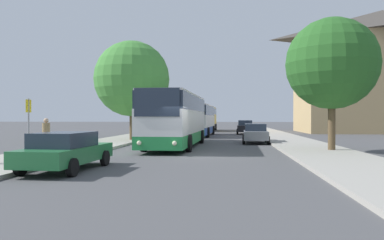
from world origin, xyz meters
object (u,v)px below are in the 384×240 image
parked_car_left_curb (66,150)px  bus_stop_sign (29,120)px  parked_car_right_near (255,133)px  parked_car_right_far (245,127)px  pedestrian_waiting_near (46,136)px  tree_right_near (332,64)px  bus_rear (206,118)px  bus_front (177,119)px  tree_left_far (146,90)px  tree_left_near (132,79)px  bus_middle (199,119)px

parked_car_left_curb → bus_stop_sign: 4.90m
parked_car_right_near → bus_stop_sign: bearing=49.2°
parked_car_right_near → parked_car_right_far: (-0.09, 15.85, 0.07)m
pedestrian_waiting_near → tree_right_near: 15.58m
parked_car_right_far → bus_rear: bearing=-61.5°
bus_front → pedestrian_waiting_near: (-5.25, -7.44, -0.81)m
parked_car_left_curb → bus_stop_sign: bus_stop_sign is taller
bus_rear → tree_left_far: size_ratio=1.52×
bus_rear → tree_left_far: tree_left_far is taller
tree_left_near → tree_right_near: bearing=-31.4°
bus_front → parked_car_left_curb: 11.64m
parked_car_right_near → tree_right_near: size_ratio=0.64×
bus_middle → bus_stop_sign: size_ratio=4.16×
parked_car_left_curb → tree_right_near: 14.94m
bus_front → bus_stop_sign: size_ratio=4.51×
bus_rear → tree_right_near: (9.03, -33.48, 3.09)m
bus_rear → pedestrian_waiting_near: bus_rear is taller
bus_front → bus_stop_sign: (-5.87, -7.90, -0.04)m
tree_left_far → parked_car_left_curb: bearing=-84.0°
tree_left_near → tree_right_near: size_ratio=1.09×
bus_front → bus_middle: bearing=90.6°
tree_left_far → parked_car_right_far: bearing=28.6°
bus_front → parked_car_left_curb: bearing=-100.9°
tree_left_near → bus_middle: bearing=64.8°
bus_rear → parked_car_right_far: bus_rear is taller
pedestrian_waiting_near → tree_left_near: tree_left_near is taller
bus_stop_sign → pedestrian_waiting_near: bus_stop_sign is taller
bus_rear → bus_middle: bearing=-88.5°
bus_front → bus_middle: size_ratio=1.08×
bus_middle → bus_rear: bus_rear is taller
bus_stop_sign → pedestrian_waiting_near: bearing=37.0°
pedestrian_waiting_near → tree_left_far: 22.11m
bus_rear → pedestrian_waiting_near: 38.30m
bus_stop_sign → tree_left_far: (0.65, 22.24, 3.07)m
parked_car_right_far → parked_car_right_near: bearing=92.0°
parked_car_right_near → tree_right_near: 9.17m
bus_middle → tree_right_near: size_ratio=1.52×
parked_car_right_near → bus_stop_sign: 16.67m
parked_car_left_curb → tree_right_near: size_ratio=0.64×
bus_middle → tree_left_near: 11.45m
bus_front → bus_middle: bus_front is taller
bus_rear → bus_front: bearing=-89.2°
tree_left_far → pedestrian_waiting_near: bearing=-90.1°
bus_front → parked_car_right_near: bearing=39.7°
pedestrian_waiting_near → bus_middle: bearing=40.2°
parked_car_right_far → parked_car_left_curb: bearing=77.6°
bus_front → pedestrian_waiting_near: size_ratio=6.85×
tree_right_near → bus_front: bearing=161.9°
bus_front → parked_car_left_curb: size_ratio=2.58×
pedestrian_waiting_near → tree_left_far: tree_left_far is taller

